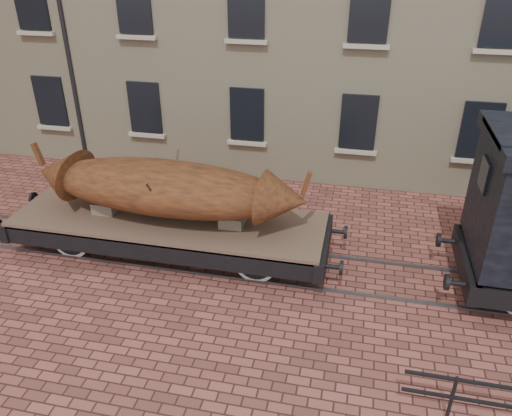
# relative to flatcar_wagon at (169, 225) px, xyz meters

# --- Properties ---
(ground) EXTENTS (90.00, 90.00, 0.00)m
(ground) POSITION_rel_flatcar_wagon_xyz_m (3.36, 0.00, -0.83)
(ground) COLOR brown
(rail_track) EXTENTS (30.00, 1.52, 0.06)m
(rail_track) POSITION_rel_flatcar_wagon_xyz_m (3.36, 0.00, -0.80)
(rail_track) COLOR #59595E
(rail_track) RESTS_ON ground
(flatcar_wagon) EXTENTS (8.77, 2.38, 1.32)m
(flatcar_wagon) POSITION_rel_flatcar_wagon_xyz_m (0.00, 0.00, 0.00)
(flatcar_wagon) COLOR brown
(flatcar_wagon) RESTS_ON ground
(iron_boat) EXTENTS (7.03, 2.14, 1.66)m
(iron_boat) POSITION_rel_flatcar_wagon_xyz_m (0.01, 0.00, 1.06)
(iron_boat) COLOR brown
(iron_boat) RESTS_ON flatcar_wagon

